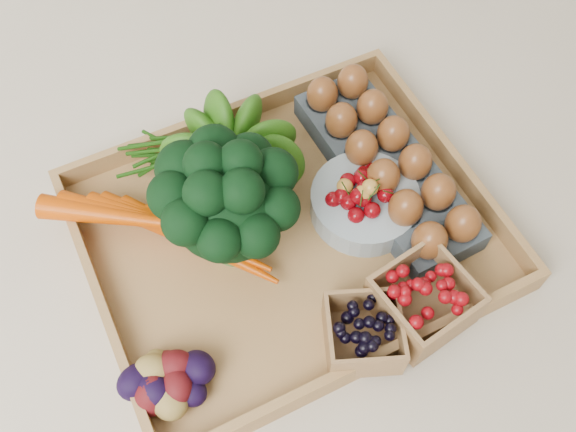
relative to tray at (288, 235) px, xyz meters
name	(u,v)px	position (x,y,z in m)	size (l,w,h in m)	color
ground	(288,237)	(0.00, 0.00, -0.01)	(4.00, 4.00, 0.00)	beige
tray	(288,235)	(0.00, 0.00, 0.00)	(0.55, 0.45, 0.01)	#AA7D47
carrots	(179,231)	(-0.14, 0.05, 0.04)	(0.24, 0.17, 0.06)	#C13F00
lettuce	(234,151)	(-0.03, 0.12, 0.07)	(0.13, 0.13, 0.13)	#1E4D0C
broccoli	(230,222)	(-0.08, 0.01, 0.08)	(0.19, 0.19, 0.15)	black
cherry_bowl	(364,203)	(0.11, -0.02, 0.03)	(0.15, 0.15, 0.04)	#8C9EA5
egg_carton	(385,169)	(0.17, 0.02, 0.03)	(0.12, 0.34, 0.04)	#3C464C
potatoes	(165,377)	(-0.23, -0.13, 0.04)	(0.12, 0.12, 0.07)	#420A0D
punnet_blackberry	(363,333)	(0.01, -0.19, 0.04)	(0.09, 0.09, 0.06)	black
punnet_raspberry	(423,300)	(0.10, -0.18, 0.05)	(0.11, 0.11, 0.08)	#71050A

